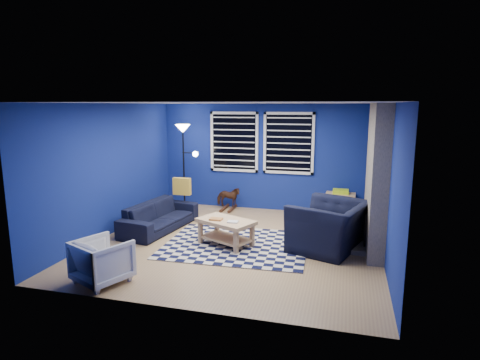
% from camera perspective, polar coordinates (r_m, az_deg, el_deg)
% --- Properties ---
extents(floor, '(5.00, 5.00, 0.00)m').
position_cam_1_polar(floor, '(7.37, -0.45, -8.91)').
color(floor, tan).
rests_on(floor, ground).
extents(ceiling, '(5.00, 5.00, 0.00)m').
position_cam_1_polar(ceiling, '(6.95, -0.48, 10.91)').
color(ceiling, white).
rests_on(ceiling, wall_back).
extents(wall_back, '(5.00, 0.00, 5.00)m').
position_cam_1_polar(wall_back, '(9.46, 3.60, 3.22)').
color(wall_back, navy).
rests_on(wall_back, floor).
extents(wall_left, '(0.00, 5.00, 5.00)m').
position_cam_1_polar(wall_left, '(8.08, -17.81, 1.47)').
color(wall_left, navy).
rests_on(wall_left, floor).
extents(wall_right, '(0.00, 5.00, 5.00)m').
position_cam_1_polar(wall_right, '(6.83, 20.17, -0.28)').
color(wall_right, navy).
rests_on(wall_right, floor).
extents(fireplace, '(0.65, 2.00, 2.50)m').
position_cam_1_polar(fireplace, '(7.32, 18.72, 0.08)').
color(fireplace, gray).
rests_on(fireplace, floor).
extents(window_left, '(1.17, 0.06, 1.42)m').
position_cam_1_polar(window_left, '(9.56, -0.85, 5.43)').
color(window_left, black).
rests_on(window_left, wall_back).
extents(window_right, '(1.17, 0.06, 1.42)m').
position_cam_1_polar(window_right, '(9.29, 6.92, 5.21)').
color(window_right, black).
rests_on(window_right, wall_back).
extents(tv, '(0.07, 1.00, 0.58)m').
position_cam_1_polar(tv, '(8.78, 18.80, 3.09)').
color(tv, black).
rests_on(tv, wall_right).
extents(rug, '(2.58, 2.10, 0.02)m').
position_cam_1_polar(rug, '(7.26, -0.52, -9.17)').
color(rug, black).
rests_on(rug, floor).
extents(sofa, '(1.96, 0.98, 0.55)m').
position_cam_1_polar(sofa, '(8.22, -11.34, -5.04)').
color(sofa, black).
rests_on(sofa, floor).
extents(armchair_big, '(1.58, 1.48, 0.83)m').
position_cam_1_polar(armchair_big, '(7.09, 12.56, -6.43)').
color(armchair_big, black).
rests_on(armchair_big, floor).
extents(armchair_bent, '(0.89, 0.90, 0.63)m').
position_cam_1_polar(armchair_bent, '(6.05, -19.00, -10.81)').
color(armchair_bent, gray).
rests_on(armchair_bent, floor).
extents(rocking_horse, '(0.31, 0.59, 0.48)m').
position_cam_1_polar(rocking_horse, '(9.53, -1.68, -2.43)').
color(rocking_horse, '#4C3118').
rests_on(rocking_horse, floor).
extents(coffee_table, '(1.14, 0.93, 0.49)m').
position_cam_1_polar(coffee_table, '(7.14, -2.03, -6.69)').
color(coffee_table, tan).
rests_on(coffee_table, rug).
extents(cabinet, '(0.65, 0.45, 0.63)m').
position_cam_1_polar(cabinet, '(9.21, 14.04, -3.44)').
color(cabinet, tan).
rests_on(cabinet, floor).
extents(floor_lamp, '(0.55, 0.34, 2.02)m').
position_cam_1_polar(floor_lamp, '(9.41, -7.98, 5.60)').
color(floor_lamp, black).
rests_on(floor_lamp, floor).
extents(throw_pillow, '(0.39, 0.12, 0.37)m').
position_cam_1_polar(throw_pillow, '(8.76, -8.26, -0.90)').
color(throw_pillow, gold).
rests_on(throw_pillow, sofa).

